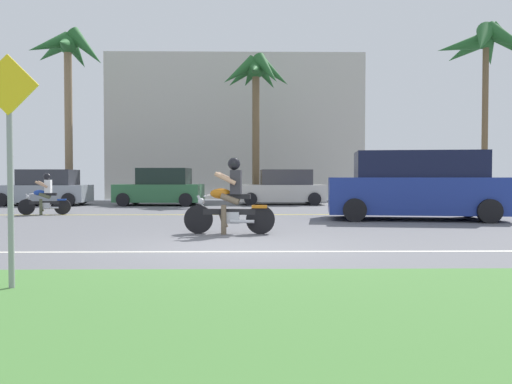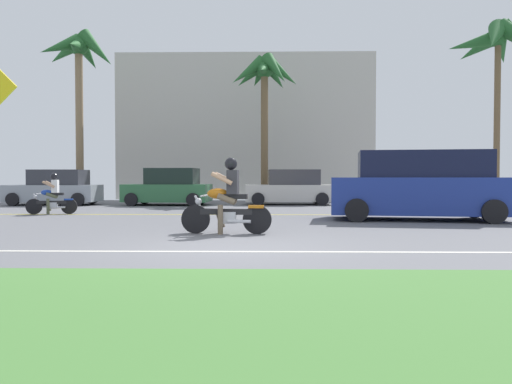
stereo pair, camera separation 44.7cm
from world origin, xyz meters
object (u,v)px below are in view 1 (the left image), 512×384
(parked_car_2, at_px, (282,188))
(parked_car_1, at_px, (161,188))
(motorcyclist, at_px, (230,202))
(palm_tree_2, at_px, (256,79))
(street_sign, at_px, (9,148))
(palm_tree_1, at_px, (486,49))
(suv_nearby, at_px, (416,186))
(motorcyclist_distant, at_px, (45,197))
(palm_tree_0, at_px, (67,58))
(parked_car_0, at_px, (45,189))

(parked_car_2, bearing_deg, parked_car_1, -173.91)
(parked_car_2, bearing_deg, motorcyclist, -99.31)
(palm_tree_2, xyz_separation_m, street_sign, (-2.83, -19.08, -4.45))
(parked_car_1, distance_m, palm_tree_1, 16.21)
(suv_nearby, height_order, palm_tree_2, palm_tree_2)
(suv_nearby, bearing_deg, motorcyclist_distant, 170.14)
(palm_tree_0, bearing_deg, parked_car_2, -9.47)
(suv_nearby, bearing_deg, palm_tree_0, 144.03)
(parked_car_1, xyz_separation_m, palm_tree_0, (-4.83, 2.26, 6.13))
(motorcyclist, relative_size, parked_car_1, 0.52)
(parked_car_0, relative_size, motorcyclist_distant, 2.41)
(suv_nearby, xyz_separation_m, parked_car_1, (-8.59, 7.49, -0.20))
(motorcyclist, height_order, palm_tree_1, palm_tree_1)
(parked_car_1, bearing_deg, motorcyclist_distant, -116.83)
(parked_car_1, xyz_separation_m, palm_tree_1, (14.82, 1.40, 6.42))
(palm_tree_0, height_order, palm_tree_1, palm_tree_1)
(palm_tree_0, bearing_deg, motorcyclist_distant, -75.25)
(parked_car_0, bearing_deg, motorcyclist_distant, -67.98)
(palm_tree_2, xyz_separation_m, motorcyclist_distant, (-6.95, -8.04, -5.38))
(motorcyclist, bearing_deg, palm_tree_0, 121.68)
(parked_car_1, relative_size, motorcyclist_distant, 2.34)
(parked_car_1, height_order, parked_car_2, parked_car_1)
(suv_nearby, bearing_deg, parked_car_2, 112.18)
(palm_tree_2, bearing_deg, motorcyclist_distant, -130.84)
(motorcyclist, relative_size, palm_tree_0, 0.23)
(parked_car_1, height_order, palm_tree_0, palm_tree_0)
(suv_nearby, bearing_deg, street_sign, -128.67)
(palm_tree_2, distance_m, street_sign, 19.80)
(suv_nearby, relative_size, parked_car_1, 1.37)
(suv_nearby, distance_m, palm_tree_2, 12.04)
(palm_tree_1, height_order, motorcyclist_distant, palm_tree_1)
(palm_tree_2, height_order, street_sign, palm_tree_2)
(motorcyclist, relative_size, parked_car_2, 0.50)
(parked_car_1, relative_size, palm_tree_0, 0.45)
(motorcyclist, height_order, parked_car_1, motorcyclist)
(motorcyclist_distant, bearing_deg, motorcyclist, -42.01)
(suv_nearby, xyz_separation_m, parked_car_2, (-3.28, 8.05, -0.22))
(street_sign, bearing_deg, motorcyclist, 69.31)
(palm_tree_1, height_order, street_sign, palm_tree_1)
(parked_car_2, xyz_separation_m, street_sign, (-3.98, -17.12, 0.78))
(suv_nearby, bearing_deg, parked_car_1, 138.94)
(parked_car_1, height_order, motorcyclist_distant, parked_car_1)
(parked_car_0, relative_size, parked_car_1, 1.03)
(suv_nearby, xyz_separation_m, motorcyclist_distant, (-11.38, 1.98, -0.38))
(motorcyclist, bearing_deg, parked_car_1, 107.07)
(motorcyclist_distant, height_order, street_sign, street_sign)
(parked_car_1, xyz_separation_m, palm_tree_2, (4.16, 2.53, 5.20))
(palm_tree_1, bearing_deg, palm_tree_0, 177.51)
(parked_car_0, xyz_separation_m, parked_car_2, (10.35, 0.51, 0.00))
(parked_car_1, relative_size, palm_tree_2, 0.53)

